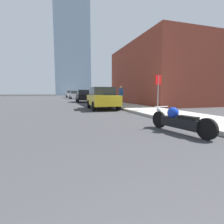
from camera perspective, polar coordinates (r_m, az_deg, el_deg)
sidewalk at (r=40.17m, az=-8.94°, el=4.52°), size 2.93×240.00×0.15m
brick_storefront at (r=22.61m, az=18.88°, el=11.22°), size 11.12×12.68×6.69m
distant_tower at (r=99.75m, az=-13.24°, el=23.18°), size 16.99×16.99×60.97m
motorcycle at (r=6.00m, az=20.77°, el=-2.58°), size 0.70×2.45×0.81m
parked_car_yellow at (r=13.60m, az=-3.12°, el=4.53°), size 2.11×4.04×1.70m
parked_car_black at (r=24.63m, az=-9.41°, el=5.17°), size 1.91×4.31×1.67m
parked_car_silver at (r=37.57m, az=-12.15°, el=5.49°), size 2.03×3.91×1.67m
parked_car_white at (r=49.40m, az=-13.64°, el=5.72°), size 1.94×4.06×1.88m
stop_sign at (r=11.92m, az=14.83°, el=8.09°), size 0.57×0.26×2.27m
pedestrian at (r=16.82m, az=2.96°, el=5.60°), size 0.36×0.25×1.78m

